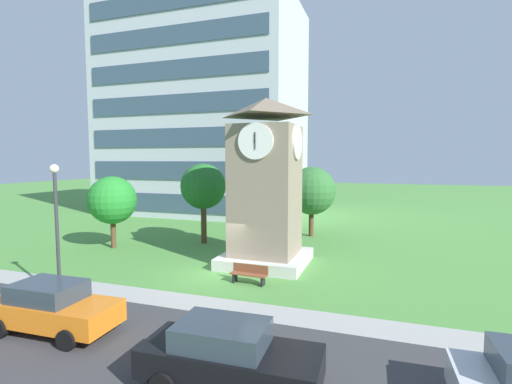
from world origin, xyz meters
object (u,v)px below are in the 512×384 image
Objects in this scene: clock_tower at (266,192)px; park_bench at (249,274)px; street_lamp at (56,216)px; parked_car_black at (228,355)px; tree_streetside at (312,191)px; tree_by_building at (203,187)px; parked_car_orange at (52,307)px; tree_near_tower at (112,200)px.

park_bench is (0.26, -3.44, -3.60)m from clock_tower.
street_lamp is 10.09m from parked_car_black.
tree_streetside is (0.99, 8.49, -0.58)m from clock_tower.
clock_tower is at bearing -32.45° from tree_by_building.
park_bench is at bearing -85.64° from clock_tower.
tree_by_building reaches higher than parked_car_orange.
park_bench is 0.33× the size of tree_by_building.
tree_streetside is 1.14× the size of parked_car_black.
clock_tower is 1.73× the size of tree_streetside.
tree_by_building reaches higher than park_bench.
tree_streetside is (6.68, 4.87, -0.48)m from tree_by_building.
tree_by_building reaches higher than parked_car_black.
parked_car_orange is (1.33, -13.90, -3.11)m from tree_by_building.
tree_near_tower reaches higher than parked_car_black.
park_bench is 9.88m from tree_by_building.
parked_car_black is (2.27, -7.81, 0.40)m from park_bench.
park_bench is 0.38× the size of tree_near_tower.
tree_streetside is 1.18× the size of parked_car_orange.
tree_by_building is at bearing 32.56° from tree_near_tower.
clock_tower is at bearing -2.12° from tree_near_tower.
tree_by_building is 1.19× the size of parked_car_black.
tree_by_building is (-5.69, 3.62, -0.10)m from clock_tower.
parked_car_orange is (-5.35, -18.77, -2.62)m from tree_streetside.
tree_near_tower is (-10.74, 0.40, -0.89)m from clock_tower.
clock_tower reaches higher than parked_car_black.
clock_tower is at bearing 50.06° from street_lamp.
clock_tower is 10.30m from street_lamp.
tree_near_tower is at bearing 160.79° from park_bench.
parked_car_black is at bearing -61.03° from tree_by_building.
street_lamp is at bearing -129.94° from clock_tower.
clock_tower is 11.62m from parked_car_orange.
park_bench is 0.34× the size of tree_streetside.
tree_by_building is 1.05× the size of tree_streetside.
street_lamp is 18.04m from tree_streetside.
street_lamp is 1.21× the size of parked_car_black.
parked_car_orange is (6.38, -10.68, -2.32)m from tree_near_tower.
clock_tower reaches higher than parked_car_orange.
tree_streetside is at bearing 83.37° from clock_tower.
clock_tower is 10.79m from tree_near_tower.
street_lamp is (-6.60, -7.88, -0.54)m from clock_tower.
tree_by_building is 6.04m from tree_near_tower.
tree_by_building is (-5.96, 7.06, 3.51)m from park_bench.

